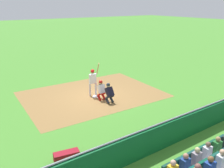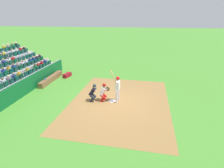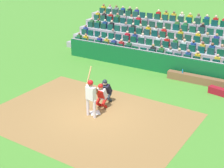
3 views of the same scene
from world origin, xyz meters
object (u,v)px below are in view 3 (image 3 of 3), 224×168
Objects in this scene: dugout_bench at (199,80)px; water_bottle_on_bench at (183,71)px; batter_at_plate at (91,94)px; catcher_crouching at (101,94)px; equipment_duffel_bag at (218,91)px; home_plate_marker at (95,113)px; home_plate_umpire at (106,89)px.

dugout_bench is 1.04m from water_bottle_on_bench.
batter_at_plate is 1.01m from catcher_crouching.
batter_at_plate reaches higher than equipment_duffel_bag.
batter_at_plate reaches higher than home_plate_marker.
catcher_crouching reaches higher than home_plate_umpire.
home_plate_umpire is 5.19m from water_bottle_on_bench.
batter_at_plate is at bearing 93.79° from catcher_crouching.
dugout_bench reaches higher than home_plate_marker.
equipment_duffel_bag is (-2.29, 0.91, -0.37)m from water_bottle_on_bench.
catcher_crouching is 5.76m from water_bottle_on_bench.
batter_at_plate is 7.06m from dugout_bench.
catcher_crouching is 6.27m from equipment_duffel_bag.
batter_at_plate reaches higher than water_bottle_on_bench.
home_plate_marker is 1.15m from batter_at_plate.
catcher_crouching reaches higher than water_bottle_on_bench.
catcher_crouching is (0.04, -0.59, 0.70)m from home_plate_marker.
catcher_crouching is 1.03× the size of home_plate_umpire.
home_plate_marker is 1.96× the size of water_bottle_on_bench.
catcher_crouching is 5.76× the size of water_bottle_on_bench.
home_plate_marker is 0.92m from catcher_crouching.
equipment_duffel_bag is (-4.33, -5.05, 0.16)m from home_plate_marker.
home_plate_marker is 6.71m from dugout_bench.
home_plate_marker is 0.45× the size of equipment_duffel_bag.
batter_at_plate is at bearing 62.41° from equipment_duffel_bag.
water_bottle_on_bench is (0.98, 0.03, 0.33)m from dugout_bench.
batter_at_plate is at bearing 72.15° from water_bottle_on_bench.
catcher_crouching is (0.06, -0.93, -0.40)m from batter_at_plate.
home_plate_umpire reaches higher than equipment_duffel_bag.
home_plate_umpire is 0.34× the size of dugout_bench.
equipment_duffel_bag is at bearing 158.41° from water_bottle_on_bench.
home_plate_marker is 6.32m from water_bottle_on_bench.
batter_at_plate is 1.75× the size of catcher_crouching.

